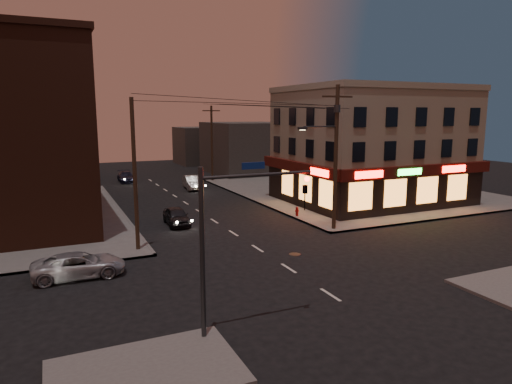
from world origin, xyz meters
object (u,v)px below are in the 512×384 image
sedan_far (126,177)px  fire_hydrant (297,211)px  sedan_mid (192,182)px  suv_cross (79,265)px  sedan_near (176,216)px

sedan_far → fire_hydrant: 27.14m
sedan_mid → fire_hydrant: size_ratio=6.11×
suv_cross → fire_hydrant: size_ratio=6.12×
suv_cross → fire_hydrant: 18.15m
suv_cross → sedan_mid: size_ratio=1.00×
sedan_near → suv_cross: bearing=-127.4°
fire_hydrant → sedan_near: bearing=169.7°
sedan_mid → sedan_far: 10.25m
sedan_far → sedan_mid: bearing=-54.2°
suv_cross → fire_hydrant: bearing=-65.9°
fire_hydrant → suv_cross: bearing=-157.0°
suv_cross → sedan_near: size_ratio=1.17×
suv_cross → sedan_near: sedan_near is taller
sedan_near → sedan_far: 23.79m
suv_cross → sedan_far: size_ratio=1.04×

